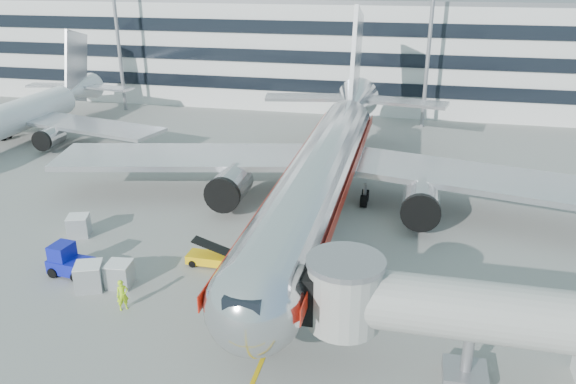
% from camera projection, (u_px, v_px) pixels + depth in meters
% --- Properties ---
extents(ground, '(180.00, 180.00, 0.00)m').
position_uv_depth(ground, '(296.00, 278.00, 38.12)').
color(ground, gray).
rests_on(ground, ground).
extents(lead_in_line, '(0.25, 70.00, 0.01)m').
position_uv_depth(lead_in_line, '(321.00, 219.00, 47.17)').
color(lead_in_line, '#DFAF0B').
rests_on(lead_in_line, ground).
extents(main_jet, '(50.95, 48.70, 16.06)m').
position_uv_depth(main_jet, '(326.00, 165.00, 47.15)').
color(main_jet, silver).
rests_on(main_jet, ground).
extents(jet_bridge, '(17.80, 4.50, 7.00)m').
position_uv_depth(jet_bridge, '(510.00, 321.00, 26.91)').
color(jet_bridge, silver).
rests_on(jet_bridge, ground).
extents(terminal, '(150.00, 24.25, 15.60)m').
position_uv_depth(terminal, '(374.00, 49.00, 87.65)').
color(terminal, silver).
rests_on(terminal, ground).
extents(light_mast_west, '(2.40, 1.20, 25.45)m').
position_uv_depth(light_mast_west, '(114.00, 5.00, 77.86)').
color(light_mast_west, gray).
rests_on(light_mast_west, ground).
extents(light_mast_centre, '(2.40, 1.20, 25.45)m').
position_uv_depth(light_mast_centre, '(432.00, 9.00, 68.93)').
color(light_mast_centre, gray).
rests_on(light_mast_centre, ground).
extents(second_jet, '(38.21, 36.52, 12.04)m').
position_uv_depth(second_jet, '(9.00, 119.00, 65.75)').
color(second_jet, white).
rests_on(second_jet, ground).
extents(belt_loader, '(4.08, 1.51, 1.96)m').
position_uv_depth(belt_loader, '(214.00, 258.00, 39.63)').
color(belt_loader, '#E9B209').
rests_on(belt_loader, ground).
extents(baggage_tug, '(3.09, 2.15, 2.20)m').
position_uv_depth(baggage_tug, '(68.00, 261.00, 38.36)').
color(baggage_tug, '#0E169B').
rests_on(baggage_tug, ground).
extents(cargo_container_left, '(1.74, 1.74, 1.67)m').
position_uv_depth(cargo_container_left, '(120.00, 274.00, 36.99)').
color(cargo_container_left, '#B4B7BC').
rests_on(cargo_container_left, ground).
extents(cargo_container_right, '(2.01, 2.01, 1.67)m').
position_uv_depth(cargo_container_right, '(79.00, 226.00, 43.94)').
color(cargo_container_right, '#B4B7BC').
rests_on(cargo_container_right, ground).
extents(cargo_container_front, '(2.19, 2.19, 1.79)m').
position_uv_depth(cargo_container_front, '(89.00, 276.00, 36.61)').
color(cargo_container_front, '#B4B7BC').
rests_on(cargo_container_front, ground).
extents(ramp_worker, '(0.86, 0.86, 2.01)m').
position_uv_depth(ramp_worker, '(122.00, 295.00, 34.32)').
color(ramp_worker, '#B9F219').
rests_on(ramp_worker, ground).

